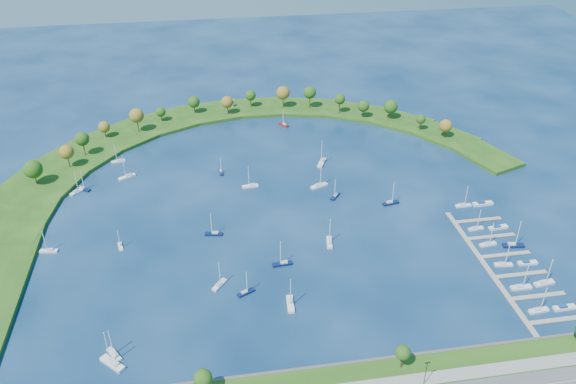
{
  "coord_description": "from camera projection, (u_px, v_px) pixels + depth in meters",
  "views": [
    {
      "loc": [
        -32.94,
        -229.72,
        150.74
      ],
      "look_at": [
        5.0,
        5.0,
        4.0
      ],
      "focal_mm": 35.42,
      "sensor_mm": 36.0,
      "label": 1
    }
  ],
  "objects": [
    {
      "name": "moored_boat_8",
      "position": [
        284.0,
        124.0,
        353.92
      ],
      "size": [
        5.94,
        7.04,
        10.66
      ],
      "rotation": [
        0.0,
        0.0,
        2.21
      ],
      "color": "maroon",
      "rests_on": "ground"
    },
    {
      "name": "moored_boat_15",
      "position": [
        250.0,
        185.0,
        290.74
      ],
      "size": [
        8.41,
        2.93,
        12.14
      ],
      "rotation": [
        0.0,
        0.0,
        3.22
      ],
      "color": "silver",
      "rests_on": "ground"
    },
    {
      "name": "moored_boat_17",
      "position": [
        335.0,
        196.0,
        282.33
      ],
      "size": [
        6.13,
        6.96,
        10.7
      ],
      "rotation": [
        0.0,
        0.0,
        4.04
      ],
      "color": "#0A1741",
      "rests_on": "ground"
    },
    {
      "name": "docked_boat_7",
      "position": [
        513.0,
        245.0,
        247.75
      ],
      "size": [
        9.41,
        3.83,
        13.43
      ],
      "rotation": [
        0.0,
        0.0,
        -0.14
      ],
      "color": "#0A1741",
      "rests_on": "ground"
    },
    {
      "name": "harbor_tower",
      "position": [
        232.0,
        103.0,
        373.59
      ],
      "size": [
        2.6,
        2.6,
        4.46
      ],
      "color": "gray",
      "rests_on": "breakwater"
    },
    {
      "name": "moored_boat_4",
      "position": [
        127.0,
        176.0,
        298.65
      ],
      "size": [
        9.09,
        6.82,
        13.33
      ],
      "rotation": [
        0.0,
        0.0,
        3.68
      ],
      "color": "silver",
      "rests_on": "ground"
    },
    {
      "name": "docked_boat_5",
      "position": [
        527.0,
        263.0,
        237.79
      ],
      "size": [
        8.33,
        2.7,
        1.68
      ],
      "rotation": [
        0.0,
        0.0,
        -0.05
      ],
      "color": "silver",
      "rests_on": "ground"
    },
    {
      "name": "dock_system",
      "position": [
        503.0,
        265.0,
        236.78
      ],
      "size": [
        24.28,
        82.0,
        1.6
      ],
      "color": "gray",
      "rests_on": "ground"
    },
    {
      "name": "moored_boat_2",
      "position": [
        214.0,
        233.0,
        255.28
      ],
      "size": [
        8.14,
        3.63,
        11.57
      ],
      "rotation": [
        0.0,
        0.0,
        2.95
      ],
      "color": "#0A1741",
      "rests_on": "ground"
    },
    {
      "name": "breakwater",
      "position": [
        183.0,
        163.0,
        310.74
      ],
      "size": [
        286.74,
        247.64,
        2.0
      ],
      "color": "#1D4512",
      "rests_on": "ground"
    },
    {
      "name": "moored_boat_11",
      "position": [
        49.0,
        250.0,
        244.63
      ],
      "size": [
        7.79,
        3.11,
        11.13
      ],
      "rotation": [
        0.0,
        0.0,
        3.01
      ],
      "color": "silver",
      "rests_on": "ground"
    },
    {
      "name": "moored_boat_0",
      "position": [
        112.0,
        363.0,
        191.52
      ],
      "size": [
        9.18,
        9.03,
        14.79
      ],
      "rotation": [
        0.0,
        0.0,
        2.37
      ],
      "color": "silver",
      "rests_on": "ground"
    },
    {
      "name": "docked_boat_9",
      "position": [
        498.0,
        227.0,
        259.57
      ],
      "size": [
        9.18,
        3.33,
        1.83
      ],
      "rotation": [
        0.0,
        0.0,
        0.09
      ],
      "color": "silver",
      "rests_on": "ground"
    },
    {
      "name": "docked_boat_11",
      "position": [
        483.0,
        203.0,
        276.54
      ],
      "size": [
        10.04,
        3.09,
        2.03
      ],
      "rotation": [
        0.0,
        0.0,
        0.03
      ],
      "color": "silver",
      "rests_on": "ground"
    },
    {
      "name": "docked_boat_6",
      "position": [
        488.0,
        244.0,
        248.65
      ],
      "size": [
        7.95,
        3.04,
        11.39
      ],
      "rotation": [
        0.0,
        0.0,
        0.11
      ],
      "color": "silver",
      "rests_on": "ground"
    },
    {
      "name": "docked_boat_8",
      "position": [
        476.0,
        228.0,
        258.84
      ],
      "size": [
        7.35,
        2.8,
        10.54
      ],
      "rotation": [
        0.0,
        0.0,
        0.11
      ],
      "color": "silver",
      "rests_on": "ground"
    },
    {
      "name": "moored_boat_20",
      "position": [
        219.0,
        284.0,
        225.88
      ],
      "size": [
        6.48,
        7.4,
        11.35
      ],
      "rotation": [
        0.0,
        0.0,
        0.9
      ],
      "color": "silver",
      "rests_on": "ground"
    },
    {
      "name": "moored_boat_19",
      "position": [
        246.0,
        292.0,
        222.0
      ],
      "size": [
        7.37,
        4.98,
        10.6
      ],
      "rotation": [
        0.0,
        0.0,
        0.45
      ],
      "color": "#0A1741",
      "rests_on": "ground"
    },
    {
      "name": "moored_boat_5",
      "position": [
        120.0,
        246.0,
        247.49
      ],
      "size": [
        3.03,
        6.42,
        9.1
      ],
      "rotation": [
        0.0,
        0.0,
        4.93
      ],
      "color": "silver",
      "rests_on": "ground"
    },
    {
      "name": "moored_boat_12",
      "position": [
        290.0,
        303.0,
        216.44
      ],
      "size": [
        3.3,
        9.35,
        13.48
      ],
      "rotation": [
        0.0,
        0.0,
        4.63
      ],
      "color": "silver",
      "rests_on": "ground"
    },
    {
      "name": "docked_boat_4",
      "position": [
        503.0,
        264.0,
        236.72
      ],
      "size": [
        7.65,
        3.02,
        10.95
      ],
      "rotation": [
        0.0,
        0.0,
        -0.13
      ],
      "color": "silver",
      "rests_on": "ground"
    },
    {
      "name": "moored_boat_3",
      "position": [
        114.0,
        354.0,
        195.09
      ],
      "size": [
        5.94,
        7.6,
        11.25
      ],
      "rotation": [
        0.0,
        0.0,
        2.14
      ],
      "color": "silver",
      "rests_on": "ground"
    },
    {
      "name": "moored_boat_10",
      "position": [
        282.0,
        263.0,
        237.06
      ],
      "size": [
        8.53,
        2.96,
        12.32
      ],
      "rotation": [
        0.0,
        0.0,
        3.22
      ],
      "color": "#0A1741",
      "rests_on": "ground"
    },
    {
      "name": "moored_boat_1",
      "position": [
        77.0,
        191.0,
        285.99
      ],
      "size": [
        7.23,
        7.41,
        11.89
      ],
      "rotation": [
        0.0,
        0.0,
        0.81
      ],
      "color": "silver",
      "rests_on": "ground"
    },
    {
      "name": "moored_boat_16",
      "position": [
        322.0,
        162.0,
        311.87
      ],
      "size": [
        6.75,
        10.01,
        14.4
      ],
      "rotation": [
        0.0,
        0.0,
        4.26
      ],
      "color": "silver",
      "rests_on": "ground"
    },
    {
      "name": "moored_boat_14",
      "position": [
        83.0,
        188.0,
        288.25
      ],
      "size": [
        7.68,
        5.87,
        11.31
      ],
      "rotation": [
        0.0,
        0.0,
        5.73
      ],
      "color": "#0A1741",
      "rests_on": "ground"
    },
    {
      "name": "docked_boat_10",
      "position": [
        463.0,
        205.0,
        275.24
      ],
      "size": [
        7.68,
        2.31,
        11.21
      ],
      "rotation": [
        0.0,
        0.0,
        0.02
      ],
      "color": "silver",
      "rests_on": "ground"
    },
    {
      "name": "docked_boat_1",
      "position": [
        564.0,
        307.0,
        214.83
      ],
      "size": [
        8.85,
        2.6,
        1.8
      ],
      "rotation": [
        0.0,
        0.0,
        0.02
      ],
      "color": "silver",
      "rests_on": "ground"
    },
    {
      "name": "breakwater_trees",
      "position": [
        233.0,
        116.0,
        340.26
      ],
      "size": [
        234.75,
        89.69,
        14.92
      ],
      "color": "#382314",
      "rests_on": "breakwater"
    },
    {
      "name": "moored_boat_9",
      "position": [
        118.0,
        161.0,
        313.48
      ],
      "size": [
        7.8,
        3.66,
        11.06
      ],
      "rotation": [
        0.0,
        0.0,
        3.36
      ],
      "color": "silver",
      "rests_on": "ground"
    },
    {
      "name": "docked_boat_3",
      "position": [
        544.0,
        282.0,
        226.68
      ],
      "size": [
        8.75,
        3.46,
        12.51
      ],
      "rotation": [
        0.0,
        0.0,
        0.13
      ],
      "color": "silver",
      "rests_on": "ground"
    },
    {
      "name": "docked_boat_0",
      "position": [
        539.0,
        310.0,
        213.45
      ],
      "size": [
        8.01,
        2.77,
        11.57
      ],
      "rotation": [
        0.0,
        0.0,
        0.07
      ],
      "color": "silver",
      "rests_on": "ground"
    },
    {
      "name": "moored_boat_6",
      "position": [
        319.0,
        185.0,
        290.76
      ],
      "size": [
        9.47,
        5.94,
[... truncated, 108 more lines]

